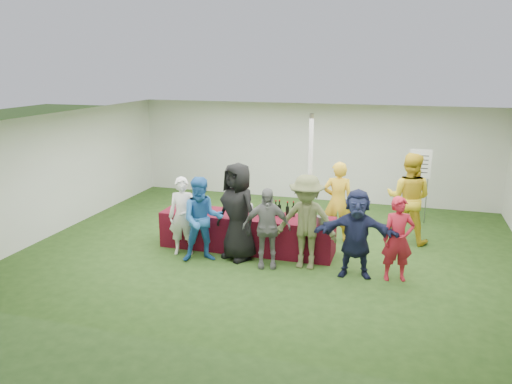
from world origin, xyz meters
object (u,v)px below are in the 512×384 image
(customer_1, at_px, (202,220))
(customer_2, at_px, (238,212))
(serving_table, at_px, (247,232))
(wine_list_sign, at_px, (420,169))
(customer_6, at_px, (398,239))
(customer_4, at_px, (306,222))
(staff_back, at_px, (409,198))
(dump_bucket, at_px, (322,221))
(customer_0, at_px, (183,216))
(customer_5, at_px, (356,233))
(staff_pourer, at_px, (338,202))
(customer_3, at_px, (266,228))

(customer_1, xyz_separation_m, customer_2, (0.62, 0.31, 0.13))
(customer_1, bearing_deg, serving_table, 26.98)
(wine_list_sign, relative_size, customer_6, 1.17)
(customer_1, distance_m, customer_4, 2.00)
(customer_4, bearing_deg, staff_back, 49.90)
(wine_list_sign, bearing_deg, dump_bucket, -119.81)
(dump_bucket, height_order, customer_4, customer_4)
(customer_0, bearing_deg, dump_bucket, -5.60)
(customer_6, bearing_deg, customer_4, 162.90)
(customer_5, bearing_deg, customer_2, 169.09)
(customer_5, bearing_deg, serving_table, 156.87)
(wine_list_sign, height_order, customer_1, wine_list_sign)
(customer_1, relative_size, customer_6, 1.10)
(staff_pourer, height_order, customer_3, staff_pourer)
(staff_back, relative_size, customer_6, 1.27)
(dump_bucket, height_order, staff_pourer, staff_pourer)
(customer_1, height_order, customer_6, customer_1)
(staff_back, bearing_deg, customer_1, 41.30)
(staff_pourer, height_order, customer_1, staff_pourer)
(wine_list_sign, bearing_deg, customer_3, -127.06)
(customer_2, bearing_deg, customer_6, 25.68)
(wine_list_sign, bearing_deg, serving_table, -139.31)
(staff_pourer, distance_m, customer_5, 1.86)
(serving_table, bearing_deg, customer_1, -128.09)
(staff_pourer, xyz_separation_m, customer_0, (-2.87, -1.67, -0.08))
(staff_back, distance_m, customer_1, 4.43)
(customer_4, bearing_deg, dump_bucket, 57.60)
(wine_list_sign, relative_size, customer_2, 0.93)
(customer_1, bearing_deg, customer_0, 131.49)
(dump_bucket, distance_m, customer_5, 0.84)
(wine_list_sign, relative_size, customer_3, 1.16)
(dump_bucket, xyz_separation_m, wine_list_sign, (1.80, 3.13, 0.48))
(customer_2, bearing_deg, customer_0, -147.35)
(wine_list_sign, relative_size, customer_1, 1.07)
(staff_pourer, bearing_deg, staff_back, -172.14)
(serving_table, distance_m, staff_back, 3.53)
(customer_5, bearing_deg, staff_back, 61.41)
(customer_3, bearing_deg, customer_1, 167.03)
(customer_1, relative_size, customer_2, 0.87)
(wine_list_sign, xyz_separation_m, staff_pourer, (-1.68, -1.83, -0.44))
(serving_table, height_order, customer_3, customer_3)
(customer_0, height_order, customer_1, customer_1)
(dump_bucket, xyz_separation_m, customer_5, (0.69, -0.47, -0.03))
(dump_bucket, relative_size, wine_list_sign, 0.12)
(staff_pourer, xyz_separation_m, customer_6, (1.30, -1.73, -0.11))
(serving_table, xyz_separation_m, customer_0, (-1.15, -0.59, 0.42))
(customer_4, bearing_deg, staff_pourer, 79.40)
(dump_bucket, xyz_separation_m, customer_6, (1.42, -0.43, -0.07))
(customer_0, bearing_deg, staff_pourer, 16.99)
(serving_table, xyz_separation_m, wine_list_sign, (3.39, 2.91, 0.94))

